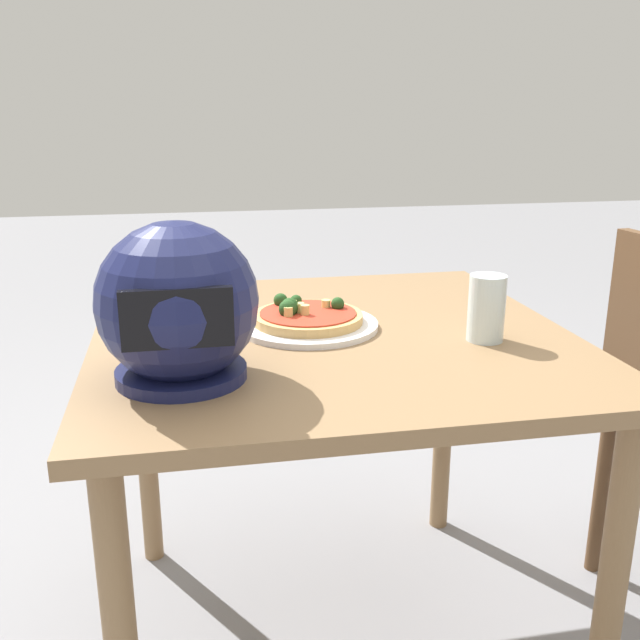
% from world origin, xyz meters
% --- Properties ---
extents(ground_plane, '(14.00, 14.00, 0.00)m').
position_xyz_m(ground_plane, '(0.00, 0.00, 0.00)').
color(ground_plane, gray).
extents(dining_table, '(0.93, 0.92, 0.74)m').
position_xyz_m(dining_table, '(0.00, 0.00, 0.65)').
color(dining_table, olive).
rests_on(dining_table, ground).
extents(pizza_plate, '(0.28, 0.28, 0.01)m').
position_xyz_m(pizza_plate, '(0.04, -0.03, 0.75)').
color(pizza_plate, white).
rests_on(pizza_plate, dining_table).
extents(pizza, '(0.22, 0.22, 0.05)m').
position_xyz_m(pizza, '(0.05, -0.03, 0.77)').
color(pizza, tan).
rests_on(pizza, pizza_plate).
extents(motorcycle_helmet, '(0.26, 0.26, 0.26)m').
position_xyz_m(motorcycle_helmet, '(0.30, 0.21, 0.86)').
color(motorcycle_helmet, '#191E4C').
rests_on(motorcycle_helmet, dining_table).
extents(drinking_glass, '(0.07, 0.07, 0.13)m').
position_xyz_m(drinking_glass, '(-0.27, 0.11, 0.80)').
color(drinking_glass, silver).
rests_on(drinking_glass, dining_table).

